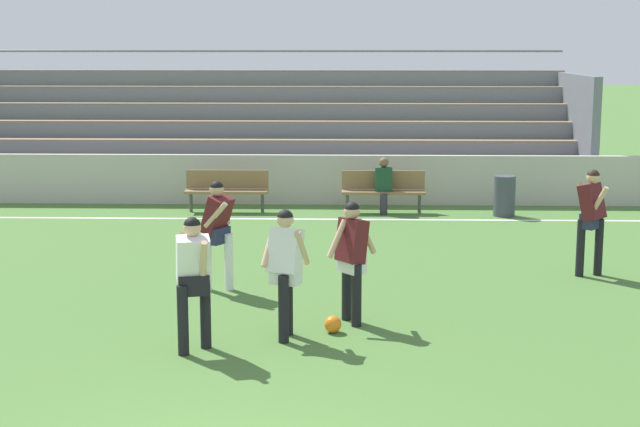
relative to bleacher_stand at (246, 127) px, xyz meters
name	(u,v)px	position (x,y,z in m)	size (l,w,h in m)	color
field_line_sideline	(296,219)	(1.51, -4.64, -1.51)	(44.00, 0.12, 0.01)	white
sideline_wall	(300,180)	(1.51, -2.74, -0.95)	(48.00, 0.16, 1.13)	#BCB7AD
bleacher_stand	(246,127)	(0.00, 0.00, 0.00)	(16.82, 4.38, 3.45)	#897051
bench_far_left	(227,187)	(-0.04, -3.76, -0.97)	(1.80, 0.40, 0.90)	olive
bench_near_bin	(383,187)	(3.36, -3.76, -0.97)	(1.80, 0.40, 0.90)	olive
trash_bin	(504,196)	(5.92, -4.13, -1.08)	(0.45, 0.45, 0.86)	#3D424C
spectator_seated	(384,181)	(3.36, -3.88, -0.81)	(0.36, 0.42, 1.21)	#2D2D38
player_dark_pressing_high	(352,252)	(2.64, -12.12, -0.56)	(0.68, 0.48, 1.61)	black
player_white_challenging	(285,263)	(1.83, -12.82, -0.55)	(0.61, 0.46, 1.63)	black
player_white_dropping_back	(193,273)	(0.78, -13.35, -0.55)	(0.46, 0.63, 1.63)	black
player_dark_deep_cover	(591,213)	(6.40, -9.42, -0.51)	(0.52, 0.66, 1.69)	black
player_dark_on_ball	(217,226)	(0.67, -10.47, -0.54)	(0.53, 0.69, 1.64)	white
soccer_ball	(333,324)	(2.41, -12.56, -1.40)	(0.22, 0.22, 0.22)	orange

